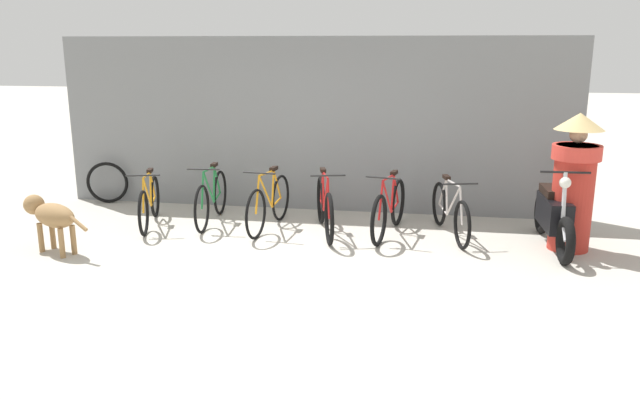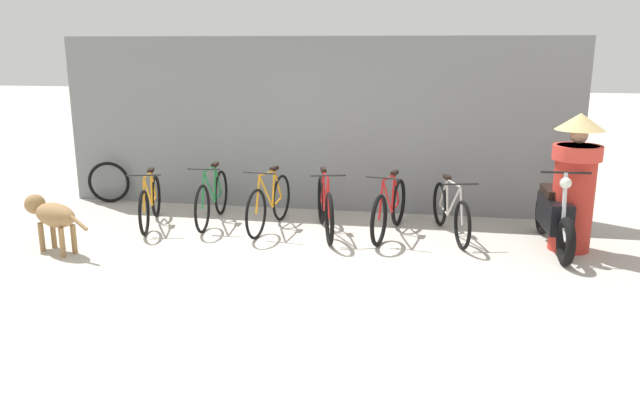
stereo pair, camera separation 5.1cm
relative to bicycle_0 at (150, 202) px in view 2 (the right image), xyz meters
name	(u,v)px [view 2 (the right image)]	position (x,y,z in m)	size (l,w,h in m)	color
ground_plane	(262,274)	(2.10, -1.64, -0.34)	(60.00, 60.00, 0.00)	#B7B2A5
shop_wall_back	(312,125)	(2.10, 1.39, 1.00)	(8.02, 0.20, 2.67)	slate
bicycle_0	(150,202)	(0.00, 0.00, 0.00)	(0.55, 1.55, 0.82)	black
bicycle_1	(212,198)	(0.83, 0.28, 0.03)	(0.46, 1.67, 0.88)	black
bicycle_2	(269,204)	(1.73, 0.13, 0.03)	(0.46, 1.64, 0.89)	black
bicycle_3	(325,207)	(2.54, 0.06, 0.03)	(0.58, 1.68, 0.90)	black
bicycle_4	(389,209)	(3.41, 0.13, 0.02)	(0.48, 1.68, 0.88)	black
bicycle_5	(450,212)	(4.23, 0.21, 0.00)	(0.56, 1.67, 0.82)	black
motorcycle	(554,216)	(5.52, -0.07, 0.08)	(0.58, 1.87, 1.07)	black
stray_dog	(51,215)	(-0.69, -1.32, 0.14)	(1.13, 0.60, 0.70)	#997247
person_in_robes	(575,180)	(5.71, -0.10, 0.57)	(0.80, 0.80, 1.74)	#B72D23
spare_tire_left	(109,182)	(-1.26, 1.14, 0.00)	(0.68, 0.19, 0.68)	black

